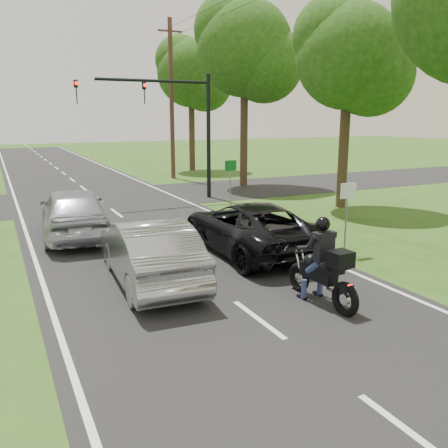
{
  "coord_description": "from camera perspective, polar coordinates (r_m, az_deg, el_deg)",
  "views": [
    {
      "loc": [
        -4.52,
        -7.69,
        4.0
      ],
      "look_at": [
        0.69,
        3.0,
        1.3
      ],
      "focal_mm": 38.0,
      "sensor_mm": 36.0,
      "label": 1
    }
  ],
  "objects": [
    {
      "name": "ground",
      "position": [
        9.78,
        4.14,
        -11.4
      ],
      "size": [
        140.0,
        140.0,
        0.0
      ],
      "primitive_type": "plane",
      "color": "#265116",
      "rests_on": "ground"
    },
    {
      "name": "road",
      "position": [
        18.69,
        -11.37,
        0.2
      ],
      "size": [
        8.0,
        100.0,
        0.01
      ],
      "primitive_type": "cube",
      "color": "black",
      "rests_on": "ground"
    },
    {
      "name": "cross_road",
      "position": [
        24.45,
        -14.99,
        2.95
      ],
      "size": [
        60.0,
        7.0,
        0.01
      ],
      "primitive_type": "cube",
      "color": "black",
      "rests_on": "ground"
    },
    {
      "name": "motorcycle_rider",
      "position": [
        10.49,
        11.92,
        -5.43
      ],
      "size": [
        0.64,
        2.27,
        1.96
      ],
      "rotation": [
        0.0,
        0.0,
        0.04
      ],
      "color": "black",
      "rests_on": "ground"
    },
    {
      "name": "dark_suv",
      "position": [
        14.22,
        3.06,
        -0.37
      ],
      "size": [
        2.6,
        5.48,
        1.51
      ],
      "primitive_type": "imported",
      "rotation": [
        0.0,
        0.0,
        3.12
      ],
      "color": "black",
      "rests_on": "road"
    },
    {
      "name": "silver_sedan",
      "position": [
        11.71,
        -8.95,
        -3.24
      ],
      "size": [
        1.94,
        4.86,
        1.57
      ],
      "primitive_type": "imported",
      "rotation": [
        0.0,
        0.0,
        3.08
      ],
      "color": "#9E9DA2",
      "rests_on": "road"
    },
    {
      "name": "silver_suv",
      "position": [
        16.67,
        -17.65,
        1.39
      ],
      "size": [
        2.45,
        5.23,
        1.73
      ],
      "primitive_type": "imported",
      "rotation": [
        0.0,
        0.0,
        3.06
      ],
      "color": "#A8AAB1",
      "rests_on": "road"
    },
    {
      "name": "traffic_signal",
      "position": [
        23.07,
        -6.22,
        13.06
      ],
      "size": [
        6.38,
        0.44,
        6.0
      ],
      "color": "black",
      "rests_on": "ground"
    },
    {
      "name": "utility_pole_far",
      "position": [
        31.59,
        -6.33,
        14.69
      ],
      "size": [
        1.6,
        0.28,
        10.0
      ],
      "color": "#513025",
      "rests_on": "ground"
    },
    {
      "name": "sign_white",
      "position": [
        14.31,
        14.64,
        2.71
      ],
      "size": [
        0.55,
        0.07,
        2.12
      ],
      "color": "slate",
      "rests_on": "ground"
    },
    {
      "name": "sign_green",
      "position": [
        21.05,
        0.79,
        6.24
      ],
      "size": [
        0.55,
        0.07,
        2.12
      ],
      "color": "slate",
      "rests_on": "ground"
    },
    {
      "name": "tree_row_c",
      "position": [
        21.92,
        15.62,
        18.19
      ],
      "size": [
        4.8,
        4.65,
        8.76
      ],
      "color": "#332316",
      "rests_on": "ground"
    },
    {
      "name": "tree_row_d",
      "position": [
        28.2,
        3.32,
        19.76
      ],
      "size": [
        5.76,
        5.58,
        10.45
      ],
      "color": "#332316",
      "rests_on": "ground"
    },
    {
      "name": "tree_row_e",
      "position": [
        36.39,
        -3.42,
        17.24
      ],
      "size": [
        5.28,
        5.12,
        9.61
      ],
      "color": "#332316",
      "rests_on": "ground"
    }
  ]
}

